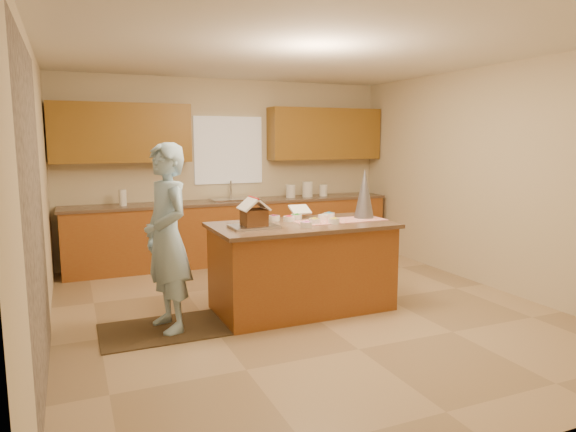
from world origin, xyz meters
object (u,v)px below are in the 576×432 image
Objects in this scene: tinsel_tree at (364,194)px; gingerbread_house at (254,215)px; island_base at (302,268)px; boy at (167,238)px.

tinsel_tree is 1.36m from gingerbread_house.
gingerbread_house is (-0.56, -0.05, 0.62)m from island_base.
tinsel_tree is 1.95× the size of gingerbread_house.
island_base is 6.38× the size of gingerbread_house.
island_base is 1.50m from boy.
tinsel_tree is at bearing 4.71° from gingerbread_house.
boy is (-2.22, -0.12, -0.31)m from tinsel_tree.
island_base is at bearing -175.92° from tinsel_tree.
boy is 6.20× the size of gingerbread_house.
gingerbread_house is (-1.35, -0.11, -0.15)m from tinsel_tree.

